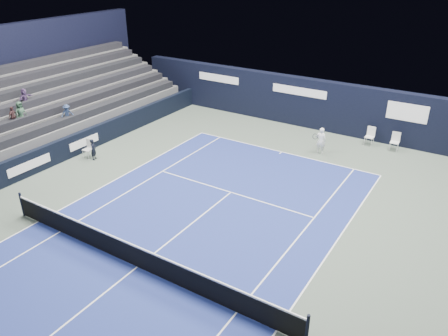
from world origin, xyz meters
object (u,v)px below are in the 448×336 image
object	(u,v)px
folding_chair_back_a	(371,133)
tennis_net	(136,255)
tennis_player	(321,140)
folding_chair_back_b	(395,140)
line_judge_chair	(89,147)

from	to	relation	value
folding_chair_back_a	tennis_net	bearing A→B (deg)	-102.64
tennis_player	folding_chair_back_b	bearing A→B (deg)	38.13
line_judge_chair	tennis_net	distance (m)	10.31
line_judge_chair	tennis_player	bearing A→B (deg)	31.58
folding_chair_back_a	line_judge_chair	bearing A→B (deg)	-140.15
folding_chair_back_b	tennis_player	world-z (taller)	tennis_player
folding_chair_back_a	tennis_net	xyz separation A→B (m)	(-3.84, -15.64, -0.21)
tennis_net	tennis_player	xyz separation A→B (m)	(1.85, 12.89, 0.25)
tennis_player	folding_chair_back_a	bearing A→B (deg)	54.16
line_judge_chair	folding_chair_back_b	bearing A→B (deg)	32.46
folding_chair_back_a	tennis_net	size ratio (longest dim) A/B	0.08
folding_chair_back_a	tennis_net	world-z (taller)	tennis_net
folding_chair_back_b	line_judge_chair	xyz separation A→B (m)	(-13.86, -9.89, -0.02)
folding_chair_back_b	line_judge_chair	bearing A→B (deg)	-147.43
line_judge_chair	tennis_net	size ratio (longest dim) A/B	0.08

